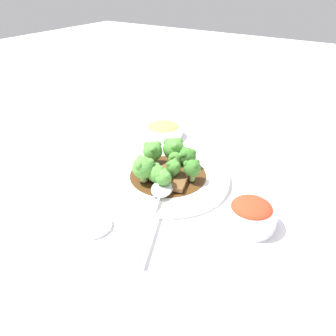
{
  "coord_description": "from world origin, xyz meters",
  "views": [
    {
      "loc": [
        0.55,
        0.36,
        0.44
      ],
      "look_at": [
        0.0,
        0.0,
        0.03
      ],
      "focal_mm": 35.0,
      "sensor_mm": 36.0,
      "label": 1
    }
  ],
  "objects_px": {
    "beef_strip_0": "(166,170)",
    "side_bowl_appetizer": "(163,130)",
    "broccoli_floret_2": "(164,178)",
    "broccoli_floret_8": "(156,173)",
    "broccoli_floret_3": "(143,167)",
    "serving_spoon": "(160,194)",
    "beef_strip_1": "(150,171)",
    "sauce_dish": "(92,224)",
    "beef_strip_3": "(179,184)",
    "beef_strip_2": "(184,171)",
    "broccoli_floret_6": "(176,159)",
    "broccoli_floret_5": "(174,167)",
    "main_plate": "(168,176)",
    "broccoli_floret_0": "(187,156)",
    "side_bowl_kimchi": "(251,214)",
    "broccoli_floret_1": "(153,151)",
    "broccoli_floret_4": "(174,148)",
    "broccoli_floret_7": "(192,168)"
  },
  "relations": [
    {
      "from": "beef_strip_0",
      "to": "side_bowl_appetizer",
      "type": "distance_m",
      "value": 0.23
    },
    {
      "from": "broccoli_floret_2",
      "to": "broccoli_floret_8",
      "type": "height_order",
      "value": "broccoli_floret_2"
    },
    {
      "from": "broccoli_floret_3",
      "to": "broccoli_floret_8",
      "type": "bearing_deg",
      "value": 111.43
    },
    {
      "from": "broccoli_floret_8",
      "to": "serving_spoon",
      "type": "xyz_separation_m",
      "value": [
        0.04,
        0.04,
        -0.02
      ]
    },
    {
      "from": "beef_strip_1",
      "to": "broccoli_floret_3",
      "type": "relative_size",
      "value": 1.14
    },
    {
      "from": "sauce_dish",
      "to": "broccoli_floret_2",
      "type": "bearing_deg",
      "value": 159.54
    },
    {
      "from": "sauce_dish",
      "to": "beef_strip_3",
      "type": "bearing_deg",
      "value": 156.64
    },
    {
      "from": "broccoli_floret_2",
      "to": "serving_spoon",
      "type": "height_order",
      "value": "broccoli_floret_2"
    },
    {
      "from": "beef_strip_2",
      "to": "broccoli_floret_6",
      "type": "relative_size",
      "value": 1.83
    },
    {
      "from": "broccoli_floret_6",
      "to": "side_bowl_appetizer",
      "type": "bearing_deg",
      "value": -137.93
    },
    {
      "from": "broccoli_floret_3",
      "to": "broccoli_floret_2",
      "type": "bearing_deg",
      "value": 87.02
    },
    {
      "from": "beef_strip_1",
      "to": "beef_strip_0",
      "type": "bearing_deg",
      "value": 131.77
    },
    {
      "from": "beef_strip_3",
      "to": "broccoli_floret_6",
      "type": "relative_size",
      "value": 1.41
    },
    {
      "from": "beef_strip_0",
      "to": "serving_spoon",
      "type": "xyz_separation_m",
      "value": [
        0.09,
        0.04,
        0.0
      ]
    },
    {
      "from": "broccoli_floret_2",
      "to": "broccoli_floret_5",
      "type": "relative_size",
      "value": 0.99
    },
    {
      "from": "broccoli_floret_8",
      "to": "sauce_dish",
      "type": "height_order",
      "value": "broccoli_floret_8"
    },
    {
      "from": "beef_strip_0",
      "to": "broccoli_floret_3",
      "type": "xyz_separation_m",
      "value": [
        0.06,
        -0.02,
        0.03
      ]
    },
    {
      "from": "beef_strip_1",
      "to": "sauce_dish",
      "type": "distance_m",
      "value": 0.2
    },
    {
      "from": "main_plate",
      "to": "broccoli_floret_0",
      "type": "bearing_deg",
      "value": 159.71
    },
    {
      "from": "side_bowl_kimchi",
      "to": "broccoli_floret_1",
      "type": "bearing_deg",
      "value": -103.26
    },
    {
      "from": "beef_strip_0",
      "to": "broccoli_floret_2",
      "type": "bearing_deg",
      "value": 29.15
    },
    {
      "from": "beef_strip_2",
      "to": "broccoli_floret_6",
      "type": "xyz_separation_m",
      "value": [
        -0.01,
        -0.03,
        0.02
      ]
    },
    {
      "from": "broccoli_floret_8",
      "to": "broccoli_floret_1",
      "type": "bearing_deg",
      "value": -140.43
    },
    {
      "from": "broccoli_floret_0",
      "to": "broccoli_floret_3",
      "type": "xyz_separation_m",
      "value": [
        0.11,
        -0.05,
        0.01
      ]
    },
    {
      "from": "broccoli_floret_4",
      "to": "beef_strip_3",
      "type": "bearing_deg",
      "value": 38.72
    },
    {
      "from": "broccoli_floret_1",
      "to": "main_plate",
      "type": "bearing_deg",
      "value": 71.49
    },
    {
      "from": "main_plate",
      "to": "beef_strip_1",
      "type": "xyz_separation_m",
      "value": [
        0.02,
        -0.04,
        0.01
      ]
    },
    {
      "from": "beef_strip_0",
      "to": "beef_strip_3",
      "type": "height_order",
      "value": "beef_strip_0"
    },
    {
      "from": "main_plate",
      "to": "broccoli_floret_4",
      "type": "relative_size",
      "value": 4.8
    },
    {
      "from": "broccoli_floret_5",
      "to": "beef_strip_3",
      "type": "bearing_deg",
      "value": 55.13
    },
    {
      "from": "broccoli_floret_0",
      "to": "broccoli_floret_7",
      "type": "height_order",
      "value": "broccoli_floret_7"
    },
    {
      "from": "broccoli_floret_8",
      "to": "broccoli_floret_5",
      "type": "bearing_deg",
      "value": 142.4
    },
    {
      "from": "main_plate",
      "to": "broccoli_floret_3",
      "type": "distance_m",
      "value": 0.08
    },
    {
      "from": "broccoli_floret_4",
      "to": "broccoli_floret_7",
      "type": "height_order",
      "value": "broccoli_floret_4"
    },
    {
      "from": "beef_strip_2",
      "to": "side_bowl_kimchi",
      "type": "bearing_deg",
      "value": 70.13
    },
    {
      "from": "broccoli_floret_2",
      "to": "beef_strip_3",
      "type": "bearing_deg",
      "value": 142.84
    },
    {
      "from": "broccoli_floret_0",
      "to": "broccoli_floret_8",
      "type": "bearing_deg",
      "value": -13.26
    },
    {
      "from": "broccoli_floret_2",
      "to": "sauce_dish",
      "type": "xyz_separation_m",
      "value": [
        0.16,
        -0.06,
        -0.04
      ]
    },
    {
      "from": "broccoli_floret_5",
      "to": "side_bowl_kimchi",
      "type": "relative_size",
      "value": 0.47
    },
    {
      "from": "beef_strip_2",
      "to": "broccoli_floret_1",
      "type": "distance_m",
      "value": 0.1
    },
    {
      "from": "beef_strip_1",
      "to": "broccoli_floret_6",
      "type": "height_order",
      "value": "broccoli_floret_6"
    },
    {
      "from": "side_bowl_kimchi",
      "to": "sauce_dish",
      "type": "distance_m",
      "value": 0.31
    },
    {
      "from": "broccoli_floret_6",
      "to": "side_bowl_appetizer",
      "type": "xyz_separation_m",
      "value": [
        -0.16,
        -0.15,
        -0.02
      ]
    },
    {
      "from": "broccoli_floret_7",
      "to": "broccoli_floret_3",
      "type": "bearing_deg",
      "value": -55.77
    },
    {
      "from": "broccoli_floret_2",
      "to": "broccoli_floret_5",
      "type": "bearing_deg",
      "value": -175.29
    },
    {
      "from": "broccoli_floret_8",
      "to": "side_bowl_kimchi",
      "type": "relative_size",
      "value": 0.44
    },
    {
      "from": "broccoli_floret_4",
      "to": "sauce_dish",
      "type": "relative_size",
      "value": 0.8
    },
    {
      "from": "broccoli_floret_5",
      "to": "broccoli_floret_6",
      "type": "relative_size",
      "value": 1.13
    },
    {
      "from": "serving_spoon",
      "to": "broccoli_floret_0",
      "type": "bearing_deg",
      "value": -173.35
    },
    {
      "from": "beef_strip_3",
      "to": "broccoli_floret_8",
      "type": "xyz_separation_m",
      "value": [
        0.02,
        -0.05,
        0.02
      ]
    }
  ]
}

